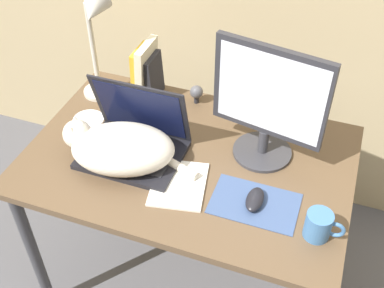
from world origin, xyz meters
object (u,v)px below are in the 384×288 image
Objects in this scene: cat at (120,148)px; computer_mouse at (255,200)px; webcam at (196,92)px; cd_disc at (88,119)px; desk_lamp at (94,29)px; mug at (319,225)px; book_row at (147,72)px; laptop at (135,141)px; notepad at (179,184)px; external_monitor at (268,103)px.

cat is 4.52× the size of computer_mouse.
cd_disc is (-0.36, -0.24, -0.05)m from webcam.
cat reaches higher than cd_disc.
mug is at bearing -23.47° from desk_lamp.
book_row is at bearing 142.44° from computer_mouse.
desk_lamp reaches higher than mug.
laptop is 0.23m from notepad.
cat is at bearing -104.67° from laptop.
cat is 1.03× the size of desk_lamp.
webcam is 0.65× the size of mug.
external_monitor is 0.57m from book_row.
external_monitor reaches higher than laptop.
desk_lamp reaches higher than computer_mouse.
webcam is (0.11, 0.35, -0.00)m from laptop.
book_row is at bearing 29.73° from desk_lamp.
external_monitor is 0.40m from notepad.
mug is (0.68, -0.08, -0.03)m from cat.
book_row reaches higher than cd_disc.
laptop is 2.92× the size of mug.
cat reaches higher than notepad.
computer_mouse is at bearing 1.45° from notepad.
notepad is (0.30, -0.43, -0.10)m from book_row.
laptop is at bearing -161.26° from external_monitor.
laptop reaches higher than mug.
laptop reaches higher than book_row.
cat is 0.44m from webcam.
notepad reaches higher than cd_disc.
webcam is 0.65× the size of cd_disc.
book_row is at bearing 147.50° from mug.
computer_mouse is (0.48, -0.02, -0.06)m from cat.
webcam is (-0.10, 0.45, 0.04)m from notepad.
cat reaches higher than mug.
desk_lamp reaches higher than external_monitor.
laptop is at bearing -107.00° from webcam.
desk_lamp is at bearing 91.56° from cd_disc.
cat is 0.69m from mug.
book_row is at bearing -176.17° from webcam.
computer_mouse is at bearing -37.56° from book_row.
desk_lamp is at bearing -164.18° from webcam.
cat is at bearing -37.66° from cd_disc.
computer_mouse is 0.57m from webcam.
webcam is at bearing 73.00° from laptop.
cd_disc is at bearing 164.33° from mug.
laptop is 2.89× the size of cd_disc.
external_monitor is at bearing 47.82° from notepad.
laptop is 0.44m from desk_lamp.
computer_mouse is 0.26m from notepad.
webcam is 0.43m from cd_disc.
external_monitor is 4.05× the size of computer_mouse.
external_monitor is at bearing 128.89° from mug.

